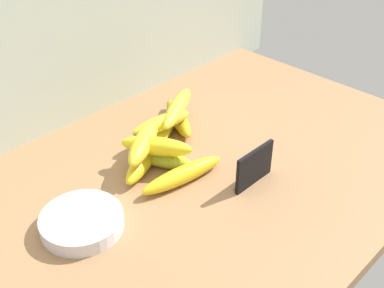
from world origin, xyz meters
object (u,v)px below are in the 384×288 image
Objects in this scene: banana_3 at (160,137)px; banana_7 at (162,123)px; chalkboard_sign at (254,168)px; banana_4 at (183,175)px; banana_8 at (144,142)px; banana_0 at (144,160)px; banana_5 at (157,146)px; banana_2 at (178,118)px; banana_6 at (177,108)px; banana_1 at (161,159)px; fruit_bowl at (82,222)px.

banana_3 is 3.63cm from banana_7.
chalkboard_sign is 0.55× the size of banana_4.
banana_8 reaches higher than banana_4.
banana_7 is (9.83, 4.76, 3.16)cm from banana_0.
banana_5 is (1.95, -2.26, 3.82)cm from banana_0.
banana_2 is at bearing 22.20° from banana_8.
banana_7 is 10.20cm from banana_8.
banana_5 is 3.02cm from banana_8.
banana_3 is at bearing -167.54° from banana_6.
banana_7 is (7.45, 14.48, 3.25)cm from banana_4.
banana_7 is at bearing 41.70° from banana_5.
chalkboard_sign is at bearing -97.95° from banana_6.
banana_3 is 10.29cm from banana_8.
banana_1 reaches higher than banana_3.
banana_2 reaches higher than banana_4.
banana_3 is 0.91× the size of banana_4.
fruit_bowl is 32.53cm from banana_7.
fruit_bowl is 0.90× the size of banana_0.
banana_1 is 16.25cm from banana_6.
banana_4 is at bearing -86.71° from banana_5.
banana_4 is 1.03× the size of banana_6.
banana_1 is 5.50cm from banana_8.
banana_8 is at bearing 99.67° from banana_4.
banana_0 is 10.04cm from banana_3.
banana_8 is (0.64, 0.44, 4.13)cm from banana_0.
banana_5 reaches higher than banana_7.
banana_4 is (2.38, -9.72, -0.10)cm from banana_0.
banana_3 is (5.90, 6.71, -0.24)cm from banana_1.
banana_2 is (17.79, 7.44, -0.03)cm from banana_0.
banana_8 is (21.25, 6.54, 4.63)cm from fruit_bowl.
chalkboard_sign is 20.79cm from banana_1.
chalkboard_sign reaches higher than banana_7.
chalkboard_sign reaches higher than banana_6.
chalkboard_sign is 0.70× the size of fruit_bowl.
banana_7 is at bearing 45.37° from banana_1.
banana_2 is 23.07cm from banana_4.
fruit_bowl is at bearing -163.52° from banana_0.
banana_7 is at bearing 25.85° from banana_0.
banana_6 is (14.42, 8.48, 0.10)cm from banana_5.
banana_5 is (-1.08, -0.13, 3.94)cm from banana_1.
banana_8 reaches higher than banana_6.
banana_1 is at bearing 117.69° from chalkboard_sign.
banana_5 is 0.80× the size of banana_6.
banana_6 is 1.23× the size of banana_7.
banana_4 is (-6.55, -14.30, 0.26)cm from banana_3.
banana_5 is at bearing -148.52° from banana_2.
banana_3 is at bearing 98.45° from chalkboard_sign.
banana_6 is 6.74cm from banana_7.
banana_6 is at bearing 20.81° from banana_0.
chalkboard_sign is 0.70× the size of banana_5.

